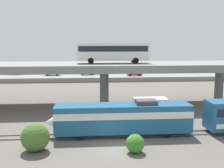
{
  "coord_description": "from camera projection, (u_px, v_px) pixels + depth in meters",
  "views": [
    {
      "loc": [
        -2.48,
        -27.39,
        10.77
      ],
      "look_at": [
        1.1,
        17.11,
        4.13
      ],
      "focal_mm": 44.9,
      "sensor_mm": 36.0,
      "label": 1
    }
  ],
  "objects": [
    {
      "name": "shrub_right",
      "position": [
        135.0,
        144.0,
        27.48
      ],
      "size": [
        1.85,
        1.85,
        1.85
      ],
      "primitive_type": "sphere",
      "color": "#378127",
      "rests_on": "ground_plane"
    },
    {
      "name": "rail_strip_far",
      "position": [
        111.0,
        133.0,
        33.42
      ],
      "size": [
        110.0,
        0.12,
        0.12
      ],
      "primitive_type": "cube",
      "color": "#59544C",
      "rests_on": "ground_plane"
    },
    {
      "name": "parked_car_3",
      "position": [
        53.0,
        73.0,
        81.1
      ],
      "size": [
        4.46,
        1.89,
        1.5
      ],
      "rotation": [
        0.0,
        0.0,
        3.14
      ],
      "color": "#515459",
      "rests_on": "pier_parking_lot"
    },
    {
      "name": "highway_overpass",
      "position": [
        104.0,
        68.0,
        47.55
      ],
      "size": [
        96.0,
        11.19,
        7.27
      ],
      "color": "gray",
      "rests_on": "ground_plane"
    },
    {
      "name": "parked_car_0",
      "position": [
        15.0,
        72.0,
        83.29
      ],
      "size": [
        4.11,
        1.92,
        1.5
      ],
      "rotation": [
        0.0,
        0.0,
        3.14
      ],
      "color": "#B7B7BC",
      "rests_on": "pier_parking_lot"
    },
    {
      "name": "parked_car_4",
      "position": [
        97.0,
        71.0,
        85.24
      ],
      "size": [
        4.68,
        1.95,
        1.5
      ],
      "color": "black",
      "rests_on": "pier_parking_lot"
    },
    {
      "name": "shrub_left",
      "position": [
        35.0,
        137.0,
        27.81
      ],
      "size": [
        2.85,
        2.85,
        2.85
      ],
      "primitive_type": "sphere",
      "color": "#426B28",
      "rests_on": "ground_plane"
    },
    {
      "name": "ground_plane",
      "position": [
        115.0,
        148.0,
        28.79
      ],
      "size": [
        260.0,
        260.0,
        0.0
      ],
      "primitive_type": "plane",
      "color": "#605B54"
    },
    {
      "name": "service_truck_west",
      "position": [
        156.0,
        108.0,
        39.45
      ],
      "size": [
        6.8,
        2.46,
        3.04
      ],
      "color": "#515459",
      "rests_on": "ground_plane"
    },
    {
      "name": "rail_strip_near",
      "position": [
        112.0,
        137.0,
        32.02
      ],
      "size": [
        110.0,
        0.12,
        0.12
      ],
      "primitive_type": "cube",
      "color": "#59544C",
      "rests_on": "ground_plane"
    },
    {
      "name": "train_locomotive",
      "position": [
        116.0,
        117.0,
        32.45
      ],
      "size": [
        16.81,
        3.04,
        4.18
      ],
      "rotation": [
        0.0,
        0.0,
        3.14
      ],
      "color": "#1E5984",
      "rests_on": "ground_plane"
    },
    {
      "name": "transit_bus_on_overpass",
      "position": [
        113.0,
        51.0,
        47.17
      ],
      "size": [
        12.0,
        2.68,
        3.4
      ],
      "color": "silver",
      "rests_on": "highway_overpass"
    },
    {
      "name": "parked_car_2",
      "position": [
        87.0,
        72.0,
        82.71
      ],
      "size": [
        4.01,
        1.96,
        1.5
      ],
      "rotation": [
        0.0,
        0.0,
        3.14
      ],
      "color": "maroon",
      "rests_on": "pier_parking_lot"
    },
    {
      "name": "pier_parking_lot",
      "position": [
        98.0,
        77.0,
        82.92
      ],
      "size": [
        73.27,
        13.82,
        1.27
      ],
      "primitive_type": "cube",
      "color": "gray",
      "rests_on": "ground_plane"
    },
    {
      "name": "harbor_water",
      "position": [
        96.0,
        71.0,
        105.69
      ],
      "size": [
        140.0,
        36.0,
        0.01
      ],
      "primitive_type": "cube",
      "color": "navy",
      "rests_on": "ground_plane"
    },
    {
      "name": "parked_car_1",
      "position": [
        134.0,
        73.0,
        80.58
      ],
      "size": [
        4.36,
        1.88,
        1.5
      ],
      "color": "maroon",
      "rests_on": "pier_parking_lot"
    }
  ]
}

